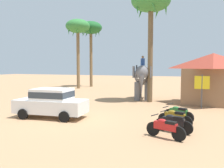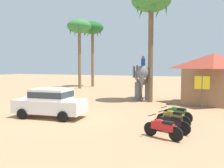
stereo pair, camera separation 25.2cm
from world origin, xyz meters
The scene contains 12 objects.
ground_plane centered at (0.00, 0.00, 0.00)m, with size 120.00×120.00×0.00m, color tan.
car_sedan_foreground centered at (-0.69, -0.18, 0.93)m, with size 4.26×2.20×1.70m.
elephant_with_mahout centered at (2.32, 9.26, 1.99)m, with size 2.22×4.00×3.88m.
motorcycle_nearest_camera centered at (6.10, -1.83, 0.46)m, with size 1.72×0.81×0.94m.
motorcycle_second_in_row centered at (6.29, -0.79, 0.46)m, with size 1.74×0.75×0.94m.
motorcycle_mid_row centered at (6.21, 0.36, 0.46)m, with size 1.74×0.75×0.94m.
motorcycle_fourth_in_row centered at (6.26, 1.57, 0.46)m, with size 1.67×0.91×0.94m.
palm_tree_behind_elephant centered at (-8.13, 19.90, 8.19)m, with size 3.20×3.20×9.42m.
palm_tree_near_hut centered at (-8.42, 16.62, 7.95)m, with size 3.20×3.20×9.16m.
palm_tree_left_of_road centered at (3.23, 8.03, 7.99)m, with size 3.20×3.20×9.20m.
roadside_hut centered at (8.06, 8.69, 2.12)m, with size 5.08×4.30×4.00m.
signboard_yellow centered at (7.33, 6.16, 1.69)m, with size 1.00×0.10×2.40m.
Camera 2 is at (7.89, -11.67, 2.99)m, focal length 38.73 mm.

